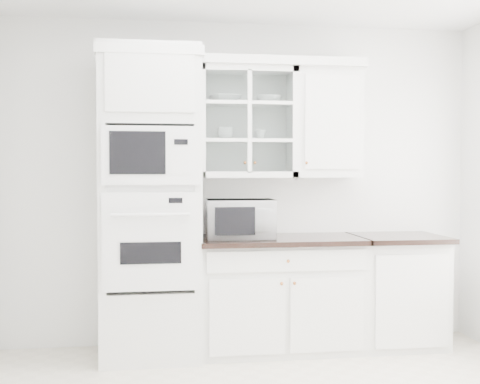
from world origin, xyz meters
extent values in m
cube|color=white|center=(0.00, 1.74, 1.35)|extent=(4.00, 0.02, 2.70)
cube|color=white|center=(-0.75, 1.43, 1.20)|extent=(0.76, 0.65, 2.40)
cube|color=white|center=(-0.75, 1.09, 0.94)|extent=(0.70, 0.03, 0.72)
cube|color=black|center=(-0.75, 1.07, 0.86)|extent=(0.44, 0.01, 0.16)
cube|color=white|center=(-0.75, 1.09, 1.56)|extent=(0.70, 0.03, 0.43)
cube|color=black|center=(-0.84, 1.07, 1.58)|extent=(0.40, 0.01, 0.31)
cube|color=white|center=(0.28, 1.45, 0.44)|extent=(1.30, 0.60, 0.88)
cube|color=black|center=(0.28, 1.42, 0.90)|extent=(1.32, 0.67, 0.04)
cube|color=white|center=(1.28, 1.45, 0.44)|extent=(0.70, 0.60, 0.88)
cube|color=black|center=(1.28, 1.42, 0.90)|extent=(0.72, 0.67, 0.04)
cube|color=white|center=(0.03, 1.58, 1.85)|extent=(0.80, 0.33, 0.90)
cube|color=white|center=(0.03, 1.58, 1.70)|extent=(0.74, 0.29, 0.02)
cube|color=white|center=(0.03, 1.58, 2.00)|extent=(0.74, 0.29, 0.02)
cube|color=white|center=(0.71, 1.58, 1.85)|extent=(0.55, 0.33, 0.90)
cube|color=white|center=(-0.07, 1.56, 2.33)|extent=(2.14, 0.38, 0.07)
imported|color=white|center=(-0.05, 1.43, 1.07)|extent=(0.55, 0.46, 0.31)
imported|color=white|center=(-0.15, 1.57, 2.04)|extent=(0.30, 0.30, 0.06)
imported|color=white|center=(0.22, 1.59, 2.04)|extent=(0.22, 0.22, 0.06)
imported|color=white|center=(-0.14, 1.59, 1.76)|extent=(0.16, 0.16, 0.10)
imported|color=white|center=(0.14, 1.57, 1.75)|extent=(0.10, 0.10, 0.08)
camera|label=1|loc=(-0.72, -3.31, 1.45)|focal=45.00mm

